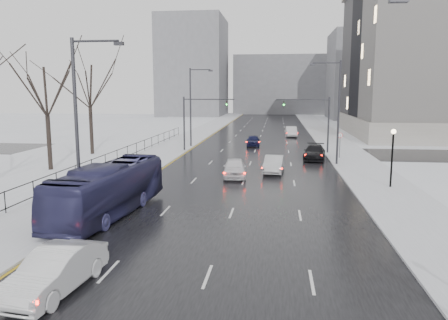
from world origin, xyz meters
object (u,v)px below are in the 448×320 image
at_px(lamppost_r_mid, 393,149).
at_px(mast_signal_right, 319,118).
at_px(mast_signal_left, 193,117).
at_px(tree_park_e, 92,155).
at_px(streetlight_r_mid, 336,107).
at_px(streetlight_l_far, 192,103).
at_px(sedan_center_near, 235,168).
at_px(sedan_right_near, 274,164).
at_px(bus, 109,189).
at_px(sedan_right_distant, 291,132).
at_px(no_uturn_sign, 340,138).
at_px(sedan_right_far, 314,152).
at_px(tree_park_d, 51,171).
at_px(sedan_left_near, 56,271).
at_px(sedan_center_far, 253,140).
at_px(streetlight_l_near, 80,120).

height_order(lamppost_r_mid, mast_signal_right, mast_signal_right).
bearing_deg(mast_signal_left, tree_park_e, -159.81).
height_order(streetlight_r_mid, streetlight_l_far, same).
height_order(streetlight_r_mid, lamppost_r_mid, streetlight_r_mid).
height_order(sedan_center_near, sedan_right_near, sedan_center_near).
xyz_separation_m(bus, sedan_right_distant, (11.80, 45.73, -0.72)).
distance_m(bus, sedan_right_near, 17.28).
xyz_separation_m(lamppost_r_mid, sedan_right_distant, (-6.20, 36.53, -2.12)).
bearing_deg(sedan_right_near, sedan_right_distant, 89.83).
relative_size(streetlight_r_mid, no_uturn_sign, 3.70).
bearing_deg(sedan_right_far, tree_park_d, -151.73).
distance_m(sedan_left_near, sedan_center_far, 43.17).
bearing_deg(sedan_left_near, sedan_right_near, 78.87).
distance_m(streetlight_l_far, sedan_center_far, 9.30).
bearing_deg(no_uturn_sign, bus, -124.93).
distance_m(tree_park_d, bus, 17.12).
height_order(sedan_right_near, sedan_right_far, sedan_right_far).
bearing_deg(bus, mast_signal_left, 95.95).
distance_m(mast_signal_left, sedan_right_far, 15.00).
bearing_deg(sedan_left_near, tree_park_e, 117.79).
height_order(tree_park_d, sedan_right_near, tree_park_d).
distance_m(mast_signal_right, bus, 30.84).
bearing_deg(sedan_center_near, tree_park_e, 142.34).
bearing_deg(lamppost_r_mid, mast_signal_right, 101.54).
xyz_separation_m(streetlight_l_far, sedan_right_distant, (12.97, 14.53, -4.80)).
distance_m(streetlight_l_far, sedan_right_near, 20.32).
xyz_separation_m(streetlight_r_mid, bus, (-15.17, -19.19, -4.07)).
xyz_separation_m(streetlight_r_mid, mast_signal_left, (-15.49, 8.00, -1.51)).
bearing_deg(sedan_right_distant, sedan_center_far, -115.24).
relative_size(mast_signal_left, sedan_left_near, 1.36).
relative_size(sedan_left_near, sedan_right_far, 0.91).
bearing_deg(sedan_center_far, streetlight_r_mid, -60.64).
relative_size(lamppost_r_mid, sedan_right_distant, 0.90).
relative_size(streetlight_l_near, bus, 0.93).
relative_size(lamppost_r_mid, mast_signal_right, 0.66).
xyz_separation_m(streetlight_r_mid, sedan_right_far, (-1.64, 3.30, -4.81)).
bearing_deg(sedan_right_far, mast_signal_right, 87.72).
height_order(tree_park_e, mast_signal_right, tree_park_e).
height_order(mast_signal_left, sedan_right_near, mast_signal_left).
bearing_deg(mast_signal_right, bus, -117.78).
distance_m(streetlight_r_mid, bus, 24.80).
bearing_deg(mast_signal_left, streetlight_l_near, -91.72).
bearing_deg(tree_park_e, sedan_center_near, -32.77).
height_order(tree_park_e, sedan_right_distant, tree_park_e).
bearing_deg(sedan_right_far, mast_signal_left, 168.62).
bearing_deg(mast_signal_right, sedan_right_distant, 97.75).
height_order(mast_signal_left, bus, mast_signal_left).
relative_size(mast_signal_right, bus, 0.60).
height_order(mast_signal_right, sedan_center_far, mast_signal_right).
bearing_deg(no_uturn_sign, sedan_center_near, -132.07).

